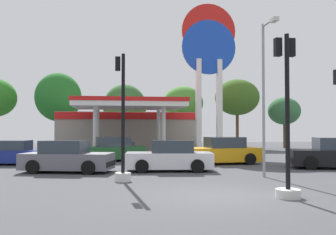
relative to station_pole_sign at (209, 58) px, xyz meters
The scene contains 17 objects.
ground_plane 20.59m from the station_pole_sign, 102.89° to the right, with size 90.00×90.00×0.00m, color #47474C.
gas_station 10.05m from the station_pole_sign, 143.74° to the left, with size 12.33×12.12×4.38m.
station_pole_sign is the anchor object (origin of this frame).
car_0 14.06m from the station_pole_sign, 70.61° to the right, with size 4.92×3.02×1.64m.
car_1 14.36m from the station_pole_sign, 113.24° to the right, with size 4.46×2.30×1.54m.
car_2 16.98m from the station_pole_sign, 153.56° to the right, with size 4.19×2.28×1.43m.
car_3 11.90m from the station_pole_sign, 146.77° to the right, with size 4.59×2.42×1.57m.
car_4 10.91m from the station_pole_sign, 98.47° to the right, with size 4.63×2.32×1.61m.
car_5 16.64m from the station_pole_sign, 131.49° to the right, with size 4.62×2.77×1.55m.
traffic_signal_0 17.68m from the station_pole_sign, 116.26° to the right, with size 0.65×0.68×5.16m.
traffic_signal_2 20.17m from the station_pole_sign, 96.94° to the right, with size 0.76×0.76×5.06m.
tree_1 17.02m from the station_pole_sign, 143.42° to the left, with size 4.73×4.73×7.88m.
tree_2 12.53m from the station_pole_sign, 123.61° to the left, with size 4.55×4.55×6.80m.
tree_3 10.15m from the station_pole_sign, 92.38° to the left, with size 4.27×4.27×6.65m.
tree_4 10.46m from the station_pole_sign, 58.65° to the left, with size 4.72×4.72×7.39m.
tree_5 14.40m from the station_pole_sign, 39.65° to the left, with size 3.50×3.50×5.53m.
corner_streetlamp 15.05m from the station_pole_sign, 94.41° to the right, with size 0.24×1.48×6.75m.
Camera 1 is at (-3.32, -11.57, 2.13)m, focal length 40.22 mm.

